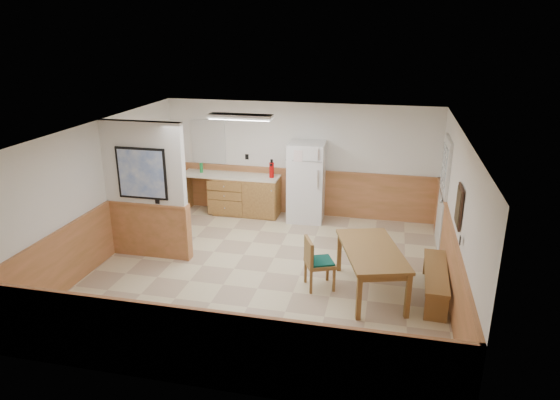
% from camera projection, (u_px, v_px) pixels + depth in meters
% --- Properties ---
extents(ground, '(6.00, 6.00, 0.00)m').
position_uv_depth(ground, '(266.00, 272.00, 8.61)').
color(ground, beige).
rests_on(ground, ground).
extents(ceiling, '(6.00, 6.00, 0.02)m').
position_uv_depth(ceiling, '(265.00, 129.00, 7.79)').
color(ceiling, white).
rests_on(ceiling, back_wall).
extents(back_wall, '(6.00, 0.02, 2.50)m').
position_uv_depth(back_wall, '(299.00, 160.00, 10.97)').
color(back_wall, white).
rests_on(back_wall, ground).
extents(right_wall, '(0.02, 6.00, 2.50)m').
position_uv_depth(right_wall, '(457.00, 219.00, 7.57)').
color(right_wall, white).
rests_on(right_wall, ground).
extents(left_wall, '(0.02, 6.00, 2.50)m').
position_uv_depth(left_wall, '(102.00, 192.00, 8.83)').
color(left_wall, white).
rests_on(left_wall, ground).
extents(wainscot_back, '(6.00, 0.04, 1.00)m').
position_uv_depth(wainscot_back, '(299.00, 192.00, 11.19)').
color(wainscot_back, '#C7794F').
rests_on(wainscot_back, ground).
extents(wainscot_right, '(0.04, 6.00, 1.00)m').
position_uv_depth(wainscot_right, '(450.00, 263.00, 7.82)').
color(wainscot_right, '#C7794F').
rests_on(wainscot_right, ground).
extents(wainscot_left, '(0.04, 6.00, 1.00)m').
position_uv_depth(wainscot_left, '(108.00, 231.00, 9.07)').
color(wainscot_left, '#C7794F').
rests_on(wainscot_left, ground).
extents(partition_wall, '(1.50, 0.20, 2.50)m').
position_uv_depth(partition_wall, '(146.00, 192.00, 8.86)').
color(partition_wall, white).
rests_on(partition_wall, ground).
extents(kitchen_counter, '(2.20, 0.61, 1.00)m').
position_uv_depth(kitchen_counter, '(243.00, 194.00, 11.18)').
color(kitchen_counter, '#A77D3B').
rests_on(kitchen_counter, ground).
extents(exterior_door, '(0.07, 1.02, 2.15)m').
position_uv_depth(exterior_door, '(443.00, 193.00, 9.40)').
color(exterior_door, silver).
rests_on(exterior_door, ground).
extents(kitchen_window, '(0.80, 0.04, 1.00)m').
position_uv_depth(kitchen_window, '(208.00, 142.00, 11.29)').
color(kitchen_window, silver).
rests_on(kitchen_window, back_wall).
extents(wall_painting, '(0.04, 0.50, 0.60)m').
position_uv_depth(wall_painting, '(459.00, 206.00, 7.21)').
color(wall_painting, '#321E14').
rests_on(wall_painting, right_wall).
extents(fluorescent_fixture, '(1.20, 0.30, 0.09)m').
position_uv_depth(fluorescent_fixture, '(241.00, 117.00, 9.18)').
color(fluorescent_fixture, silver).
rests_on(fluorescent_fixture, ceiling).
extents(refrigerator, '(0.79, 0.73, 1.72)m').
position_uv_depth(refrigerator, '(306.00, 182.00, 10.70)').
color(refrigerator, white).
rests_on(refrigerator, ground).
extents(dining_table, '(1.28, 1.84, 0.75)m').
position_uv_depth(dining_table, '(372.00, 254.00, 7.76)').
color(dining_table, '#8F5E34').
rests_on(dining_table, ground).
extents(dining_bench, '(0.40, 1.59, 0.45)m').
position_uv_depth(dining_bench, '(436.00, 276.00, 7.74)').
color(dining_bench, '#8F5E34').
rests_on(dining_bench, ground).
extents(dining_chair, '(0.71, 0.61, 0.85)m').
position_uv_depth(dining_chair, '(315.00, 260.00, 7.95)').
color(dining_chair, '#8F5E34').
rests_on(dining_chair, ground).
extents(fire_extinguisher, '(0.10, 0.10, 0.41)m').
position_uv_depth(fire_extinguisher, '(272.00, 170.00, 10.82)').
color(fire_extinguisher, '#B50909').
rests_on(fire_extinguisher, kitchen_counter).
extents(soap_bottle, '(0.09, 0.09, 0.23)m').
position_uv_depth(soap_bottle, '(201.00, 168.00, 11.23)').
color(soap_bottle, '#1A933F').
rests_on(soap_bottle, kitchen_counter).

